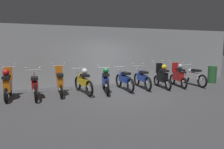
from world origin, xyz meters
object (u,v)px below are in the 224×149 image
Objects in this scene: motorbike_slot_0 at (8,84)px; motorbike_slot_3 at (83,81)px; motorbike_slot_1 at (35,85)px; motorbike_slot_5 at (124,79)px; motorbike_slot_2 at (60,82)px; motorbike_slot_9 at (193,76)px; motorbike_slot_8 at (178,75)px; motorbike_slot_6 at (142,78)px; motorbike_slot_7 at (162,76)px; motorbike_slot_4 at (105,80)px; trash_bin at (212,75)px.

motorbike_slot_0 is 0.87× the size of motorbike_slot_3.
motorbike_slot_1 reaches higher than motorbike_slot_5.
motorbike_slot_2 is 0.94m from motorbike_slot_3.
motorbike_slot_2 is 0.87× the size of motorbike_slot_3.
motorbike_slot_9 is at bearing -1.01° from motorbike_slot_0.
motorbike_slot_9 is (5.66, -0.09, -0.03)m from motorbike_slot_3.
motorbike_slot_8 is (6.61, 0.01, 0.08)m from motorbike_slot_1.
motorbike_slot_9 is at bearing -4.26° from motorbike_slot_6.
motorbike_slot_2 is 2.83m from motorbike_slot_5.
motorbike_slot_2 is 1.00× the size of motorbike_slot_7.
motorbike_slot_0 is 0.86× the size of motorbike_slot_6.
motorbike_slot_4 is 4.72m from motorbike_slot_9.
motorbike_slot_3 is 4.72m from motorbike_slot_8.
motorbike_slot_6 is 2.11× the size of trash_bin.
motorbike_slot_8 is (4.72, -0.10, 0.04)m from motorbike_slot_3.
motorbike_slot_4 is 1.90m from motorbike_slot_6.
motorbike_slot_7 is 0.95m from motorbike_slot_8.
motorbike_slot_0 is 1.00× the size of motorbike_slot_2.
trash_bin is at bearing 1.88° from motorbike_slot_4.
motorbike_slot_0 is 2.83m from motorbike_slot_3.
motorbike_slot_7 is (3.78, -0.13, 0.04)m from motorbike_slot_3.
motorbike_slot_5 is at bearing 176.99° from motorbike_slot_8.
motorbike_slot_2 reaches higher than motorbike_slot_6.
motorbike_slot_3 is 0.99× the size of motorbike_slot_6.
motorbike_slot_8 is (1.89, -0.22, 0.08)m from motorbike_slot_6.
motorbike_slot_7 and motorbike_slot_8 have the same top height.
motorbike_slot_0 is 1.89m from motorbike_slot_2.
motorbike_slot_5 is (1.89, 0.05, -0.04)m from motorbike_slot_3.
motorbike_slot_7 is at bearing -2.15° from motorbike_slot_2.
motorbike_slot_0 is 0.96m from motorbike_slot_1.
motorbike_slot_0 is 4.72m from motorbike_slot_5.
motorbike_slot_4 is at bearing -179.84° from motorbike_slot_8.
motorbike_slot_3 is at bearing 178.09° from motorbike_slot_7.
motorbike_slot_8 is 1.80× the size of trash_bin.
motorbike_slot_3 is at bearing 179.07° from motorbike_slot_9.
motorbike_slot_1 is at bearing -179.97° from motorbike_slot_4.
motorbike_slot_2 is at bearing -178.98° from motorbike_slot_6.
motorbike_slot_2 is at bearing 178.75° from motorbike_slot_9.
motorbike_slot_4 is at bearing 179.64° from motorbike_slot_7.
motorbike_slot_3 is at bearing 178.81° from motorbike_slot_8.
motorbike_slot_4 is 3.78m from motorbike_slot_8.
motorbike_slot_5 reaches higher than trash_bin.
motorbike_slot_6 is at bearing 165.47° from motorbike_slot_7.
motorbike_slot_1 is 1.89m from motorbike_slot_3.
motorbike_slot_3 is 5.67m from motorbike_slot_9.
trash_bin is (9.03, 0.20, -0.03)m from motorbike_slot_1.
motorbike_slot_6 is 4.31m from trash_bin.
motorbike_slot_0 is at bearing 177.49° from motorbike_slot_4.
trash_bin is (1.48, 0.19, -0.03)m from motorbike_slot_9.
motorbike_slot_6 is at bearing 2.77° from motorbike_slot_1.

